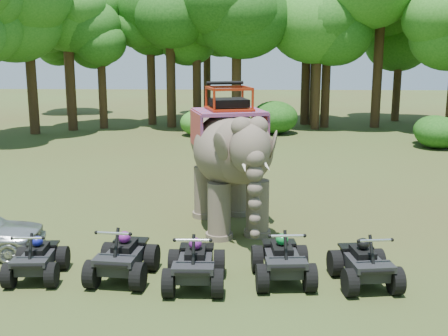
{
  "coord_description": "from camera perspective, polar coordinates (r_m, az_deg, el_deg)",
  "views": [
    {
      "loc": [
        0.56,
        -13.58,
        5.1
      ],
      "look_at": [
        0.0,
        1.2,
        1.9
      ],
      "focal_mm": 45.0,
      "sensor_mm": 36.0,
      "label": 1
    }
  ],
  "objects": [
    {
      "name": "atv_0",
      "position": [
        13.37,
        -18.53,
        -8.24
      ],
      "size": [
        1.24,
        1.63,
        1.15
      ],
      "primitive_type": null,
      "rotation": [
        0.0,
        0.0,
        0.07
      ],
      "color": "black",
      "rests_on": "ground"
    },
    {
      "name": "atv_4",
      "position": [
        12.72,
        14.11,
        -8.8
      ],
      "size": [
        1.44,
        1.83,
        1.24
      ],
      "primitive_type": null,
      "rotation": [
        0.0,
        0.0,
        0.14
      ],
      "color": "black",
      "rests_on": "ground"
    },
    {
      "name": "atv_3",
      "position": [
        12.58,
        5.99,
        -8.62
      ],
      "size": [
        1.39,
        1.82,
        1.28
      ],
      "primitive_type": null,
      "rotation": [
        0.0,
        0.0,
        0.07
      ],
      "color": "black",
      "rests_on": "ground"
    },
    {
      "name": "atv_2",
      "position": [
        12.28,
        -2.97,
        -9.1
      ],
      "size": [
        1.29,
        1.75,
        1.29
      ],
      "primitive_type": null,
      "rotation": [
        0.0,
        0.0,
        0.02
      ],
      "color": "black",
      "rests_on": "ground"
    },
    {
      "name": "tree_37",
      "position": [
        45.68,
        -15.52,
        9.9
      ],
      "size": [
        5.04,
        5.04,
        7.2
      ],
      "primitive_type": null,
      "color": "#195114",
      "rests_on": "ground"
    },
    {
      "name": "tree_0",
      "position": [
        35.06,
        1.29,
        11.81
      ],
      "size": [
        6.79,
        6.79,
        9.71
      ],
      "primitive_type": null,
      "color": "#195114",
      "rests_on": "ground"
    },
    {
      "name": "tree_32",
      "position": [
        37.67,
        9.3,
        11.81
      ],
      "size": [
        6.91,
        6.91,
        9.87
      ],
      "primitive_type": null,
      "color": "#195114",
      "rests_on": "ground"
    },
    {
      "name": "tree_31",
      "position": [
        35.69,
        9.42,
        10.08
      ],
      "size": [
        5.41,
        5.41,
        7.73
      ],
      "primitive_type": null,
      "color": "#195114",
      "rests_on": "ground"
    },
    {
      "name": "tree_30",
      "position": [
        36.33,
        -5.47,
        11.8
      ],
      "size": [
        6.82,
        6.82,
        9.74
      ],
      "primitive_type": null,
      "color": "#195114",
      "rests_on": "ground"
    },
    {
      "name": "tree_42",
      "position": [
        37.76,
        -7.44,
        10.62
      ],
      "size": [
        5.76,
        5.76,
        8.22
      ],
      "primitive_type": null,
      "color": "#195114",
      "rests_on": "ground"
    },
    {
      "name": "tree_40",
      "position": [
        42.55,
        -1.74,
        10.69
      ],
      "size": [
        5.55,
        5.55,
        7.93
      ],
      "primitive_type": null,
      "color": "#195114",
      "rests_on": "ground"
    },
    {
      "name": "tree_39",
      "position": [
        41.07,
        17.3,
        10.18
      ],
      "size": [
        5.63,
        5.63,
        8.05
      ],
      "primitive_type": null,
      "color": "#195114",
      "rests_on": "ground"
    },
    {
      "name": "tree_28",
      "position": [
        35.16,
        -19.14,
        10.99
      ],
      "size": [
        6.65,
        6.65,
        9.5
      ],
      "primitive_type": null,
      "color": "#195114",
      "rests_on": "ground"
    },
    {
      "name": "ground",
      "position": [
        14.52,
        -0.18,
        -8.36
      ],
      "size": [
        110.0,
        110.0,
        0.0
      ],
      "primitive_type": "plane",
      "color": "#47381E",
      "rests_on": "ground"
    },
    {
      "name": "tree_38",
      "position": [
        36.72,
        10.39,
        10.88
      ],
      "size": [
        6.11,
        6.11,
        8.73
      ],
      "primitive_type": null,
      "color": "#195114",
      "rests_on": "ground"
    },
    {
      "name": "tree_2",
      "position": [
        37.36,
        15.45,
        11.51
      ],
      "size": [
        6.88,
        6.88,
        9.83
      ],
      "primitive_type": null,
      "color": "#195114",
      "rests_on": "ground"
    },
    {
      "name": "atv_1",
      "position": [
        12.83,
        -10.26,
        -8.3
      ],
      "size": [
        1.45,
        1.87,
        1.3
      ],
      "primitive_type": null,
      "rotation": [
        0.0,
        0.0,
        -0.1
      ],
      "color": "black",
      "rests_on": "ground"
    },
    {
      "name": "tree_35",
      "position": [
        36.82,
        -2.79,
        10.69
      ],
      "size": [
        5.78,
        5.78,
        8.26
      ],
      "primitive_type": null,
      "color": "#195114",
      "rests_on": "ground"
    },
    {
      "name": "tree_34",
      "position": [
        36.05,
        -15.48,
        11.13
      ],
      "size": [
        6.56,
        6.56,
        9.37
      ],
      "primitive_type": null,
      "color": "#195114",
      "rests_on": "ground"
    },
    {
      "name": "tree_1",
      "position": [
        37.88,
        8.38,
        11.56
      ],
      "size": [
        6.65,
        6.65,
        9.5
      ],
      "primitive_type": null,
      "color": "#195114",
      "rests_on": "ground"
    },
    {
      "name": "tree_36",
      "position": [
        44.57,
        -15.6,
        10.27
      ],
      "size": [
        5.5,
        5.5,
        7.85
      ],
      "primitive_type": null,
      "color": "#195114",
      "rests_on": "ground"
    },
    {
      "name": "tree_29",
      "position": [
        36.46,
        -12.32,
        9.46
      ],
      "size": [
        4.93,
        4.93,
        7.05
      ],
      "primitive_type": null,
      "color": "#195114",
      "rests_on": "ground"
    },
    {
      "name": "elephant",
      "position": [
        15.94,
        0.57,
        1.19
      ],
      "size": [
        3.37,
        5.29,
        4.11
      ],
      "primitive_type": null,
      "rotation": [
        0.0,
        0.0,
        0.27
      ],
      "color": "brown",
      "rests_on": "ground"
    }
  ]
}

